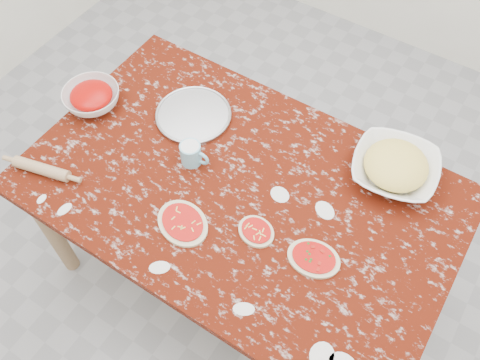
% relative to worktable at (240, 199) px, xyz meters
% --- Properties ---
extents(ground, '(4.00, 4.00, 0.00)m').
position_rel_worktable_xyz_m(ground, '(0.00, 0.00, -0.67)').
color(ground, gray).
extents(worktable, '(1.60, 1.00, 0.75)m').
position_rel_worktable_xyz_m(worktable, '(0.00, 0.00, 0.00)').
color(worktable, '#410E04').
rests_on(worktable, ground).
extents(pizza_tray, '(0.31, 0.31, 0.01)m').
position_rel_worktable_xyz_m(pizza_tray, '(-0.35, 0.19, 0.09)').
color(pizza_tray, '#B2B2B7').
rests_on(pizza_tray, worktable).
extents(sauce_bowl, '(0.26, 0.26, 0.07)m').
position_rel_worktable_xyz_m(sauce_bowl, '(-0.74, 0.02, 0.12)').
color(sauce_bowl, white).
rests_on(sauce_bowl, worktable).
extents(cheese_bowl, '(0.37, 0.37, 0.08)m').
position_rel_worktable_xyz_m(cheese_bowl, '(0.45, 0.36, 0.12)').
color(cheese_bowl, white).
rests_on(cheese_bowl, worktable).
extents(flour_mug, '(0.12, 0.08, 0.09)m').
position_rel_worktable_xyz_m(flour_mug, '(-0.22, 0.00, 0.13)').
color(flour_mug, '#79C0DA').
rests_on(flour_mug, worktable).
extents(pizza_left, '(0.25, 0.22, 0.02)m').
position_rel_worktable_xyz_m(pizza_left, '(-0.09, -0.24, 0.09)').
color(pizza_left, beige).
rests_on(pizza_left, worktable).
extents(pizza_mid, '(0.16, 0.14, 0.02)m').
position_rel_worktable_xyz_m(pizza_mid, '(0.15, -0.13, 0.09)').
color(pizza_mid, beige).
rests_on(pizza_mid, worktable).
extents(pizza_right, '(0.21, 0.17, 0.02)m').
position_rel_worktable_xyz_m(pizza_right, '(0.37, -0.11, 0.09)').
color(pizza_right, beige).
rests_on(pizza_right, worktable).
extents(rolling_pin, '(0.23, 0.10, 0.05)m').
position_rel_worktable_xyz_m(rolling_pin, '(-0.67, -0.35, 0.11)').
color(rolling_pin, tan).
rests_on(rolling_pin, worktable).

